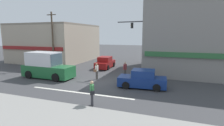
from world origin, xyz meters
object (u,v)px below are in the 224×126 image
object	(u,v)px
utility_pole_far_right	(190,40)
sedan_crossing_rightbound	(105,63)
pedestrian_foreground_with_bag	(92,92)
pedestrian_far_side	(125,69)
sedan_crossing_leftbound	(142,80)
utility_pole_near_left	(53,39)
street_tree	(171,41)
pedestrian_mid_crossing	(97,70)
traffic_light_mast	(151,39)
box_truck_crossing_center	(47,66)

from	to	relation	value
utility_pole_far_right	sedan_crossing_rightbound	xyz separation A→B (m)	(-10.67, -1.31, -3.27)
pedestrian_foreground_with_bag	pedestrian_far_side	distance (m)	8.15
sedan_crossing_rightbound	sedan_crossing_leftbound	xyz separation A→B (m)	(6.43, -7.35, 0.00)
utility_pole_near_left	sedan_crossing_leftbound	distance (m)	14.66
street_tree	pedestrian_mid_crossing	bearing A→B (deg)	-136.82
sedan_crossing_leftbound	traffic_light_mast	bearing A→B (deg)	87.13
utility_pole_near_left	sedan_crossing_rightbound	bearing A→B (deg)	17.24
traffic_light_mast	pedestrian_far_side	distance (m)	4.21
utility_pole_far_right	pedestrian_foreground_with_bag	distance (m)	15.55
pedestrian_foreground_with_bag	box_truck_crossing_center	bearing A→B (deg)	146.72
street_tree	box_truck_crossing_center	world-z (taller)	street_tree
pedestrian_mid_crossing	pedestrian_far_side	size ratio (longest dim) A/B	1.00
pedestrian_mid_crossing	utility_pole_near_left	bearing A→B (deg)	154.45
box_truck_crossing_center	sedan_crossing_leftbound	xyz separation A→B (m)	(10.26, -0.10, -0.54)
street_tree	pedestrian_far_side	world-z (taller)	street_tree
street_tree	pedestrian_mid_crossing	size ratio (longest dim) A/B	3.16
street_tree	pedestrian_mid_crossing	xyz separation A→B (m)	(-6.97, -6.54, -2.83)
traffic_light_mast	utility_pole_far_right	bearing A→B (deg)	49.86
utility_pole_near_left	pedestrian_mid_crossing	distance (m)	9.78
traffic_light_mast	box_truck_crossing_center	world-z (taller)	traffic_light_mast
traffic_light_mast	sedan_crossing_leftbound	distance (m)	5.18
utility_pole_near_left	pedestrian_far_side	world-z (taller)	utility_pole_near_left
utility_pole_near_left	pedestrian_far_side	bearing A→B (deg)	-11.14
utility_pole_far_right	sedan_crossing_rightbound	world-z (taller)	utility_pole_far_right
street_tree	pedestrian_foreground_with_bag	distance (m)	13.86
traffic_light_mast	pedestrian_foreground_with_bag	world-z (taller)	traffic_light_mast
pedestrian_far_side	street_tree	bearing A→B (deg)	46.37
utility_pole_near_left	pedestrian_far_side	distance (m)	11.52
street_tree	box_truck_crossing_center	size ratio (longest dim) A/B	0.93
sedan_crossing_rightbound	sedan_crossing_leftbound	bearing A→B (deg)	-48.82
traffic_light_mast	pedestrian_far_side	bearing A→B (deg)	-163.09
sedan_crossing_leftbound	pedestrian_mid_crossing	xyz separation A→B (m)	(-4.91, 1.19, 0.24)
pedestrian_foreground_with_bag	pedestrian_mid_crossing	bearing A→B (deg)	112.12
traffic_light_mast	pedestrian_mid_crossing	bearing A→B (deg)	-152.54
traffic_light_mast	pedestrian_foreground_with_bag	distance (m)	9.84
utility_pole_near_left	box_truck_crossing_center	xyz separation A→B (m)	(3.05, -5.11, -2.70)
utility_pole_far_right	traffic_light_mast	size ratio (longest dim) A/B	1.24
traffic_light_mast	sedan_crossing_rightbound	world-z (taller)	traffic_light_mast
utility_pole_far_right	box_truck_crossing_center	world-z (taller)	utility_pole_far_right
street_tree	pedestrian_far_side	bearing A→B (deg)	-133.63
utility_pole_near_left	pedestrian_mid_crossing	size ratio (longest dim) A/B	4.56
sedan_crossing_rightbound	sedan_crossing_leftbound	distance (m)	9.76
sedan_crossing_rightbound	box_truck_crossing_center	world-z (taller)	box_truck_crossing_center
utility_pole_near_left	sedan_crossing_rightbound	xyz separation A→B (m)	(6.88, 2.14, -3.25)
sedan_crossing_rightbound	pedestrian_foreground_with_bag	size ratio (longest dim) A/B	2.49
sedan_crossing_rightbound	box_truck_crossing_center	xyz separation A→B (m)	(-3.83, -7.25, 0.54)
utility_pole_near_left	sedan_crossing_leftbound	xyz separation A→B (m)	(13.31, -5.21, -3.25)
box_truck_crossing_center	pedestrian_mid_crossing	bearing A→B (deg)	11.60
street_tree	pedestrian_foreground_with_bag	bearing A→B (deg)	-109.00
street_tree	sedan_crossing_rightbound	size ratio (longest dim) A/B	1.27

